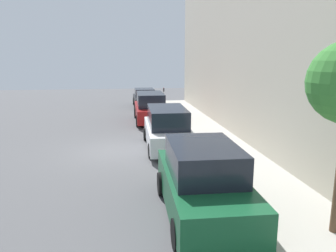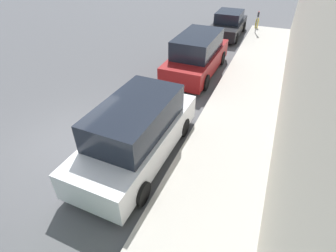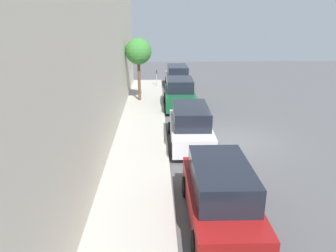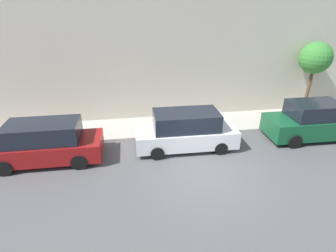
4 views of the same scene
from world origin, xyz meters
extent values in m
plane|color=#515154|center=(0.00, 0.00, 0.00)|extent=(60.00, 60.00, 0.00)
cube|color=#B2ADA3|center=(4.83, 0.00, 0.07)|extent=(2.66, 32.00, 0.15)
cube|color=silver|center=(2.12, -13.23, 0.64)|extent=(1.93, 4.91, 0.84)
cube|color=black|center=(2.12, -13.23, 1.48)|extent=(1.69, 3.11, 0.84)
cylinder|color=black|center=(1.22, -11.71, 0.34)|extent=(0.22, 0.68, 0.68)
cylinder|color=black|center=(3.02, -11.71, 0.34)|extent=(0.22, 0.68, 0.68)
cylinder|color=black|center=(1.22, -14.75, 0.34)|extent=(0.22, 0.68, 0.68)
cylinder|color=black|center=(3.02, -14.75, 0.34)|extent=(0.22, 0.68, 0.68)
cube|color=#14512D|center=(2.40, -6.58, 0.70)|extent=(2.06, 4.84, 0.96)
cube|color=black|center=(2.40, -6.58, 1.58)|extent=(1.78, 2.64, 0.80)
cylinder|color=black|center=(1.47, -5.09, 0.36)|extent=(0.22, 0.71, 0.71)
cylinder|color=black|center=(3.33, -5.09, 0.36)|extent=(0.22, 0.71, 0.71)
cylinder|color=black|center=(1.47, -8.07, 0.36)|extent=(0.22, 0.71, 0.71)
cylinder|color=black|center=(3.33, -8.07, 0.36)|extent=(0.22, 0.71, 0.71)
cube|color=silver|center=(2.37, 0.24, 0.64)|extent=(2.00, 4.94, 0.84)
cube|color=black|center=(2.37, 0.24, 1.48)|extent=(1.74, 3.13, 0.84)
cylinder|color=black|center=(1.47, 1.76, 0.32)|extent=(0.22, 0.63, 0.63)
cylinder|color=black|center=(3.27, 1.76, 0.32)|extent=(0.22, 0.63, 0.63)
cylinder|color=black|center=(1.47, -1.28, 0.32)|extent=(0.22, 0.63, 0.63)
cylinder|color=black|center=(3.27, -1.28, 0.32)|extent=(0.22, 0.63, 0.63)
cube|color=maroon|center=(2.12, 6.71, 0.64)|extent=(1.94, 4.92, 0.84)
cube|color=black|center=(2.12, 6.71, 1.48)|extent=(1.70, 3.11, 0.84)
cylinder|color=black|center=(1.22, 8.23, 0.35)|extent=(0.22, 0.71, 0.71)
cylinder|color=black|center=(3.02, 8.23, 0.35)|extent=(0.22, 0.71, 0.71)
cylinder|color=black|center=(1.22, 5.19, 0.35)|extent=(0.22, 0.71, 0.71)
cylinder|color=black|center=(3.02, 5.19, 0.35)|extent=(0.22, 0.71, 0.71)
cylinder|color=#ADADB2|center=(3.95, -13.27, 0.69)|extent=(0.07, 0.07, 1.08)
cube|color=#2D2D33|center=(3.95, -13.27, 1.37)|extent=(0.11, 0.15, 0.28)
cube|color=red|center=(3.95, -13.27, 1.54)|extent=(0.04, 0.09, 0.05)
cylinder|color=brown|center=(5.22, -8.09, 1.65)|extent=(0.20, 0.20, 3.01)
sphere|color=#387F33|center=(5.22, -8.09, 3.67)|extent=(1.84, 1.84, 1.84)
camera|label=1|loc=(0.35, -14.56, 4.20)|focal=35.00mm
camera|label=2|loc=(5.56, -5.00, 5.56)|focal=28.00mm
camera|label=3|loc=(4.03, 15.34, 6.04)|focal=35.00mm
camera|label=4|loc=(-8.82, 2.88, 6.57)|focal=28.00mm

